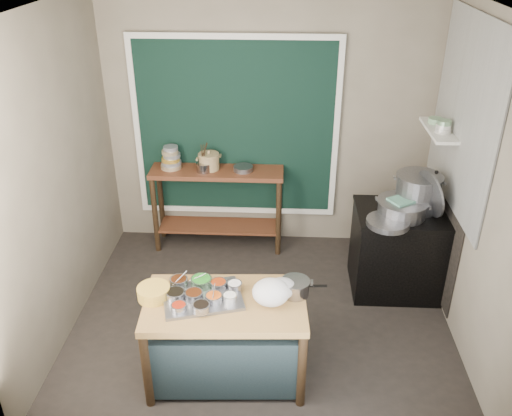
# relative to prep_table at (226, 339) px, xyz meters

# --- Properties ---
(floor) EXTENTS (3.50, 3.00, 0.02)m
(floor) POSITION_rel_prep_table_xyz_m (0.26, 0.75, -0.39)
(floor) COLOR black
(floor) RESTS_ON ground
(back_wall) EXTENTS (3.50, 0.02, 2.80)m
(back_wall) POSITION_rel_prep_table_xyz_m (0.26, 2.26, 1.02)
(back_wall) COLOR #756C5A
(back_wall) RESTS_ON floor
(left_wall) EXTENTS (0.02, 3.00, 2.80)m
(left_wall) POSITION_rel_prep_table_xyz_m (-1.50, 0.75, 1.02)
(left_wall) COLOR #756C5A
(left_wall) RESTS_ON floor
(right_wall) EXTENTS (0.02, 3.00, 2.80)m
(right_wall) POSITION_rel_prep_table_xyz_m (2.02, 0.75, 1.02)
(right_wall) COLOR #756C5A
(right_wall) RESTS_ON floor
(ceiling) EXTENTS (3.50, 3.00, 0.02)m
(ceiling) POSITION_rel_prep_table_xyz_m (0.26, 0.75, 2.43)
(ceiling) COLOR #756C5A
(ceiling) RESTS_ON back_wall
(curtain_panel) EXTENTS (2.10, 0.02, 1.90)m
(curtain_panel) POSITION_rel_prep_table_xyz_m (-0.09, 2.22, 0.98)
(curtain_panel) COLOR black
(curtain_panel) RESTS_ON back_wall
(curtain_frame) EXTENTS (2.22, 0.03, 2.02)m
(curtain_frame) POSITION_rel_prep_table_xyz_m (-0.09, 2.21, 0.98)
(curtain_frame) COLOR beige
(curtain_frame) RESTS_ON back_wall
(tile_panel) EXTENTS (0.02, 1.70, 1.70)m
(tile_panel) POSITION_rel_prep_table_xyz_m (1.99, 1.30, 1.48)
(tile_panel) COLOR #B2B2AA
(tile_panel) RESTS_ON right_wall
(soot_patch) EXTENTS (0.01, 1.30, 1.30)m
(soot_patch) POSITION_rel_prep_table_xyz_m (2.00, 1.40, 0.32)
(soot_patch) COLOR black
(soot_patch) RESTS_ON right_wall
(wall_shelf) EXTENTS (0.22, 0.70, 0.03)m
(wall_shelf) POSITION_rel_prep_table_xyz_m (1.89, 1.60, 1.23)
(wall_shelf) COLOR beige
(wall_shelf) RESTS_ON right_wall
(prep_table) EXTENTS (1.29, 0.79, 0.75)m
(prep_table) POSITION_rel_prep_table_xyz_m (0.00, 0.00, 0.00)
(prep_table) COLOR olive
(prep_table) RESTS_ON floor
(back_counter) EXTENTS (1.45, 0.40, 0.95)m
(back_counter) POSITION_rel_prep_table_xyz_m (-0.29, 2.03, 0.10)
(back_counter) COLOR #5E2F1B
(back_counter) RESTS_ON floor
(stove_block) EXTENTS (0.90, 0.68, 0.85)m
(stove_block) POSITION_rel_prep_table_xyz_m (1.61, 1.30, 0.05)
(stove_block) COLOR black
(stove_block) RESTS_ON floor
(stove_top) EXTENTS (0.92, 0.69, 0.03)m
(stove_top) POSITION_rel_prep_table_xyz_m (1.61, 1.30, 0.49)
(stove_top) COLOR black
(stove_top) RESTS_ON stove_block
(condiment_tray) EXTENTS (0.69, 0.57, 0.03)m
(condiment_tray) POSITION_rel_prep_table_xyz_m (-0.18, 0.02, 0.39)
(condiment_tray) COLOR gray
(condiment_tray) RESTS_ON prep_table
(condiment_bowls) EXTENTS (0.58, 0.46, 0.07)m
(condiment_bowls) POSITION_rel_prep_table_xyz_m (-0.20, 0.04, 0.43)
(condiment_bowls) COLOR gray
(condiment_bowls) RESTS_ON condiment_tray
(yellow_basin) EXTENTS (0.28, 0.28, 0.10)m
(yellow_basin) POSITION_rel_prep_table_xyz_m (-0.55, 0.02, 0.42)
(yellow_basin) COLOR #B27D2C
(yellow_basin) RESTS_ON prep_table
(saucepan) EXTENTS (0.25, 0.25, 0.13)m
(saucepan) POSITION_rel_prep_table_xyz_m (0.54, 0.12, 0.44)
(saucepan) COLOR gray
(saucepan) RESTS_ON prep_table
(plastic_bag_a) EXTENTS (0.35, 0.32, 0.21)m
(plastic_bag_a) POSITION_rel_prep_table_xyz_m (0.35, -0.01, 0.48)
(plastic_bag_a) COLOR white
(plastic_bag_a) RESTS_ON prep_table
(plastic_bag_b) EXTENTS (0.25, 0.23, 0.16)m
(plastic_bag_b) POSITION_rel_prep_table_xyz_m (0.44, 0.08, 0.46)
(plastic_bag_b) COLOR white
(plastic_bag_b) RESTS_ON prep_table
(bowl_stack) EXTENTS (0.22, 0.22, 0.25)m
(bowl_stack) POSITION_rel_prep_table_xyz_m (-0.79, 2.06, 0.68)
(bowl_stack) COLOR tan
(bowl_stack) RESTS_ON back_counter
(utensil_cup) EXTENTS (0.22, 0.22, 0.10)m
(utensil_cup) POSITION_rel_prep_table_xyz_m (-0.43, 1.99, 0.62)
(utensil_cup) COLOR gray
(utensil_cup) RESTS_ON back_counter
(ceramic_crock) EXTENTS (0.32, 0.32, 0.16)m
(ceramic_crock) POSITION_rel_prep_table_xyz_m (-0.38, 2.05, 0.66)
(ceramic_crock) COLOR #937A50
(ceramic_crock) RESTS_ON back_counter
(wide_bowl) EXTENTS (0.26, 0.26, 0.05)m
(wide_bowl) POSITION_rel_prep_table_xyz_m (-0.00, 2.02, 0.60)
(wide_bowl) COLOR gray
(wide_bowl) RESTS_ON back_counter
(stock_pot) EXTENTS (0.53, 0.53, 0.35)m
(stock_pot) POSITION_rel_prep_table_xyz_m (1.72, 1.38, 0.68)
(stock_pot) COLOR gray
(stock_pot) RESTS_ON stove_top
(pot_lid) EXTENTS (0.24, 0.48, 0.46)m
(pot_lid) POSITION_rel_prep_table_xyz_m (1.80, 1.24, 0.73)
(pot_lid) COLOR gray
(pot_lid) RESTS_ON stove_top
(steamer) EXTENTS (0.61, 0.61, 0.16)m
(steamer) POSITION_rel_prep_table_xyz_m (1.55, 1.22, 0.58)
(steamer) COLOR gray
(steamer) RESTS_ON stove_top
(green_cloth) EXTENTS (0.31, 0.29, 0.02)m
(green_cloth) POSITION_rel_prep_table_xyz_m (1.55, 1.22, 0.67)
(green_cloth) COLOR slate
(green_cloth) RESTS_ON steamer
(shallow_pan) EXTENTS (0.45, 0.45, 0.05)m
(shallow_pan) POSITION_rel_prep_table_xyz_m (1.40, 1.04, 0.53)
(shallow_pan) COLOR gray
(shallow_pan) RESTS_ON stove_top
(shelf_bowl_stack) EXTENTS (0.15, 0.15, 0.12)m
(shelf_bowl_stack) POSITION_rel_prep_table_xyz_m (1.89, 1.51, 1.29)
(shelf_bowl_stack) COLOR silver
(shelf_bowl_stack) RESTS_ON wall_shelf
(shelf_bowl_green) EXTENTS (0.19, 0.19, 0.05)m
(shelf_bowl_green) POSITION_rel_prep_table_xyz_m (1.89, 1.76, 1.27)
(shelf_bowl_green) COLOR gray
(shelf_bowl_green) RESTS_ON wall_shelf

